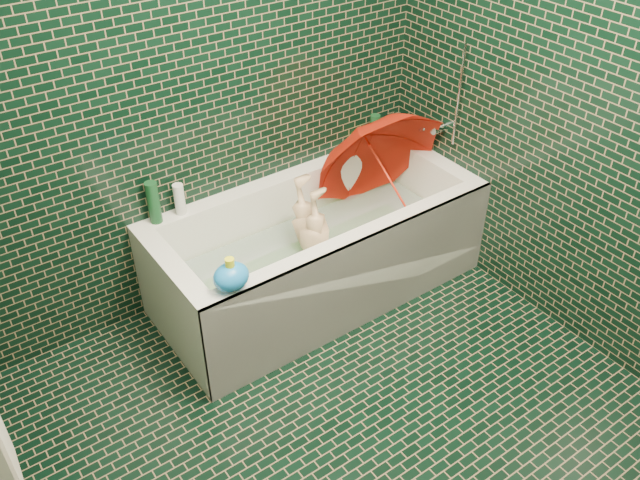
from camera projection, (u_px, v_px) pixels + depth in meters
floor at (372, 458)px, 2.83m from camera, size 2.80×2.80×0.00m
wall_back at (185, 67)px, 3.00m from camera, size 2.80×0.00×2.80m
wall_right at (640, 104)px, 2.69m from camera, size 0.00×2.80×2.80m
bathtub at (319, 259)px, 3.57m from camera, size 1.70×0.75×0.55m
bath_mat at (317, 265)px, 3.61m from camera, size 1.35×0.47×0.01m
water at (317, 244)px, 3.53m from camera, size 1.48×0.53×0.00m
faucet at (442, 121)px, 3.62m from camera, size 0.18×0.19×0.55m
child at (316, 249)px, 3.47m from camera, size 0.84×0.40×0.26m
umbrella at (389, 178)px, 3.57m from camera, size 0.92×1.05×1.03m
soap_bottle_a at (390, 137)px, 3.94m from camera, size 0.14×0.14×0.28m
soap_bottle_b at (395, 134)px, 3.97m from camera, size 0.10×0.10×0.17m
soap_bottle_c at (387, 140)px, 3.91m from camera, size 0.18×0.18×0.18m
bottle_right_tall at (375, 131)px, 3.80m from camera, size 0.06×0.06×0.20m
bottle_right_pump at (390, 127)px, 3.85m from camera, size 0.06×0.06×0.18m
bottle_left_tall at (154, 202)px, 3.19m from camera, size 0.06×0.06×0.22m
bottle_left_short at (179, 199)px, 3.26m from camera, size 0.06×0.06×0.16m
rubber_duck at (361, 139)px, 3.84m from camera, size 0.13×0.11×0.10m
bath_toy at (231, 276)px, 2.82m from camera, size 0.17×0.14×0.16m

